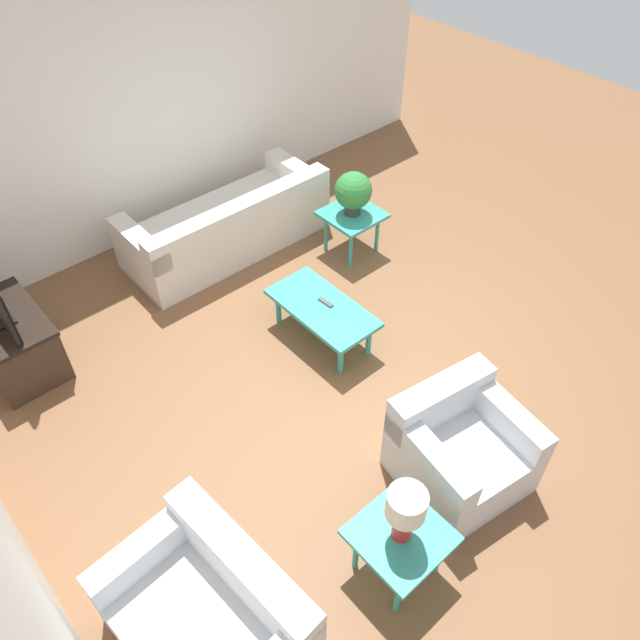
# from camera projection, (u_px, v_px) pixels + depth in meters

# --- Properties ---
(ground_plane) EXTENTS (14.00, 14.00, 0.00)m
(ground_plane) POSITION_uv_depth(u_px,v_px,m) (368.00, 360.00, 5.58)
(ground_plane) COLOR brown
(wall_right) EXTENTS (0.12, 7.20, 2.70)m
(wall_right) POSITION_uv_depth(u_px,v_px,m) (162.00, 101.00, 6.28)
(wall_right) COLOR white
(wall_right) RESTS_ON ground_plane
(sofa) EXTENTS (0.91, 2.16, 0.71)m
(sofa) POSITION_uv_depth(u_px,v_px,m) (228.00, 226.00, 6.57)
(sofa) COLOR silver
(sofa) RESTS_ON ground_plane
(armchair) EXTENTS (0.94, 0.96, 0.77)m
(armchair) POSITION_uv_depth(u_px,v_px,m) (459.00, 448.00, 4.54)
(armchair) COLOR silver
(armchair) RESTS_ON ground_plane
(loveseat) EXTENTS (1.24, 0.90, 0.77)m
(loveseat) POSITION_uv_depth(u_px,v_px,m) (212.00, 618.00, 3.70)
(loveseat) COLOR silver
(loveseat) RESTS_ON ground_plane
(coffee_table) EXTENTS (1.04, 0.52, 0.38)m
(coffee_table) POSITION_uv_depth(u_px,v_px,m) (322.00, 310.00, 5.55)
(coffee_table) COLOR teal
(coffee_table) RESTS_ON ground_plane
(side_table_plant) EXTENTS (0.56, 0.56, 0.47)m
(side_table_plant) POSITION_uv_depth(u_px,v_px,m) (352.00, 218.00, 6.44)
(side_table_plant) COLOR teal
(side_table_plant) RESTS_ON ground_plane
(side_table_lamp) EXTENTS (0.56, 0.56, 0.47)m
(side_table_lamp) POSITION_uv_depth(u_px,v_px,m) (400.00, 539.00, 3.94)
(side_table_lamp) COLOR teal
(side_table_lamp) RESTS_ON ground_plane
(tv_stand_chest) EXTENTS (0.93, 0.58, 0.56)m
(tv_stand_chest) POSITION_uv_depth(u_px,v_px,m) (13.00, 340.00, 5.34)
(tv_stand_chest) COLOR #38281E
(tv_stand_chest) RESTS_ON ground_plane
(potted_plant) EXTENTS (0.38, 0.38, 0.46)m
(potted_plant) POSITION_uv_depth(u_px,v_px,m) (353.00, 192.00, 6.22)
(potted_plant) COLOR #333338
(potted_plant) RESTS_ON side_table_plant
(table_lamp) EXTENTS (0.25, 0.25, 0.46)m
(table_lamp) POSITION_uv_depth(u_px,v_px,m) (406.00, 510.00, 3.68)
(table_lamp) COLOR red
(table_lamp) RESTS_ON side_table_lamp
(remote_control) EXTENTS (0.16, 0.05, 0.02)m
(remote_control) POSITION_uv_depth(u_px,v_px,m) (326.00, 302.00, 5.54)
(remote_control) COLOR #4C4C51
(remote_control) RESTS_ON coffee_table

